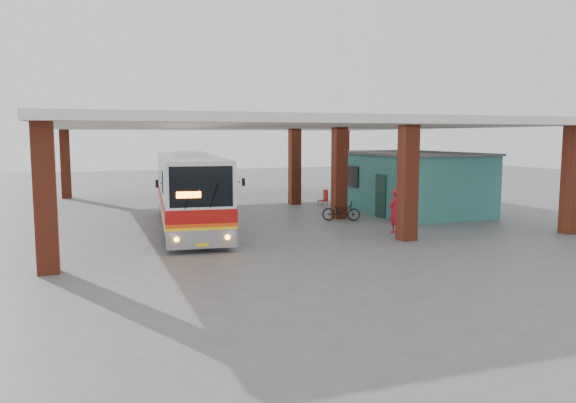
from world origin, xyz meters
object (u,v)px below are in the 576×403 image
Objects in this scene: pedestrian at (395,211)px; motorcycle at (341,211)px; coach_bus at (189,190)px; red_chair at (324,198)px.

motorcycle is at bearing -106.77° from pedestrian.
pedestrian is (7.68, -4.02, -0.74)m from coach_bus.
coach_bus is at bearing -155.48° from red_chair.
pedestrian is at bearing -145.21° from motorcycle.
red_chair is at bearing 38.62° from coach_bus.
motorcycle is 6.26m from red_chair.
coach_bus is at bearing 111.35° from motorcycle.
pedestrian is at bearing -104.72° from red_chair.
coach_bus is 8.70m from pedestrian.
motorcycle is 2.04× the size of red_chair.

